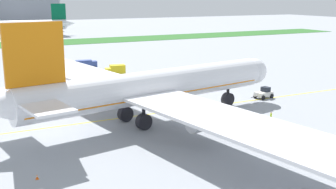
{
  "coord_description": "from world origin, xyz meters",
  "views": [
    {
      "loc": [
        -31.35,
        -62.28,
        19.7
      ],
      "look_at": [
        -0.55,
        -0.75,
        3.58
      ],
      "focal_mm": 45.0,
      "sensor_mm": 36.0,
      "label": 1
    }
  ],
  "objects_px": {
    "pushback_tug": "(264,93)",
    "service_truck_baggage_loader": "(116,70)",
    "parked_airliner_far_centre": "(26,26)",
    "ground_crew_wingwalker_port": "(271,116)",
    "traffic_cone_near_nose": "(37,177)",
    "ground_crew_marshaller_front": "(228,116)",
    "service_truck_fuel_bowser": "(86,64)",
    "airliner_foreground": "(148,88)"
  },
  "relations": [
    {
      "from": "airliner_foreground",
      "to": "ground_crew_marshaller_front",
      "type": "relative_size",
      "value": 52.51
    },
    {
      "from": "airliner_foreground",
      "to": "service_truck_baggage_loader",
      "type": "relative_size",
      "value": 16.37
    },
    {
      "from": "airliner_foreground",
      "to": "service_truck_fuel_bowser",
      "type": "relative_size",
      "value": 14.4
    },
    {
      "from": "pushback_tug",
      "to": "service_truck_fuel_bowser",
      "type": "relative_size",
      "value": 0.94
    },
    {
      "from": "pushback_tug",
      "to": "parked_airliner_far_centre",
      "type": "xyz_separation_m",
      "value": [
        -21.9,
        155.38,
        4.47
      ]
    },
    {
      "from": "traffic_cone_near_nose",
      "to": "parked_airliner_far_centre",
      "type": "height_order",
      "value": "parked_airliner_far_centre"
    },
    {
      "from": "airliner_foreground",
      "to": "traffic_cone_near_nose",
      "type": "bearing_deg",
      "value": -144.36
    },
    {
      "from": "airliner_foreground",
      "to": "service_truck_fuel_bowser",
      "type": "bearing_deg",
      "value": 84.59
    },
    {
      "from": "pushback_tug",
      "to": "ground_crew_wingwalker_port",
      "type": "height_order",
      "value": "pushback_tug"
    },
    {
      "from": "airliner_foreground",
      "to": "parked_airliner_far_centre",
      "type": "xyz_separation_m",
      "value": [
        5.23,
        160.21,
        -0.15
      ]
    },
    {
      "from": "ground_crew_wingwalker_port",
      "to": "service_truck_fuel_bowser",
      "type": "bearing_deg",
      "value": 101.04
    },
    {
      "from": "pushback_tug",
      "to": "service_truck_fuel_bowser",
      "type": "bearing_deg",
      "value": 114.25
    },
    {
      "from": "airliner_foreground",
      "to": "traffic_cone_near_nose",
      "type": "xyz_separation_m",
      "value": [
        -19.83,
        -14.21,
        -5.32
      ]
    },
    {
      "from": "traffic_cone_near_nose",
      "to": "service_truck_fuel_bowser",
      "type": "distance_m",
      "value": 72.4
    },
    {
      "from": "ground_crew_marshaller_front",
      "to": "traffic_cone_near_nose",
      "type": "relative_size",
      "value": 2.79
    },
    {
      "from": "traffic_cone_near_nose",
      "to": "parked_airliner_far_centre",
      "type": "relative_size",
      "value": 0.01
    },
    {
      "from": "ground_crew_wingwalker_port",
      "to": "pushback_tug",
      "type": "bearing_deg",
      "value": 54.57
    },
    {
      "from": "traffic_cone_near_nose",
      "to": "pushback_tug",
      "type": "bearing_deg",
      "value": 22.08
    },
    {
      "from": "ground_crew_marshaller_front",
      "to": "service_truck_fuel_bowser",
      "type": "xyz_separation_m",
      "value": [
        -6.36,
        59.34,
        0.43
      ]
    },
    {
      "from": "pushback_tug",
      "to": "parked_airliner_far_centre",
      "type": "bearing_deg",
      "value": 98.02
    },
    {
      "from": "ground_crew_wingwalker_port",
      "to": "traffic_cone_near_nose",
      "type": "xyz_separation_m",
      "value": [
        -37.15,
        -5.26,
        -0.78
      ]
    },
    {
      "from": "service_truck_fuel_bowser",
      "to": "ground_crew_marshaller_front",
      "type": "bearing_deg",
      "value": -83.88
    },
    {
      "from": "ground_crew_wingwalker_port",
      "to": "parked_airliner_far_centre",
      "type": "xyz_separation_m",
      "value": [
        -12.09,
        169.16,
        4.38
      ]
    },
    {
      "from": "traffic_cone_near_nose",
      "to": "service_truck_fuel_bowser",
      "type": "xyz_separation_m",
      "value": [
        24.92,
        67.97,
        1.13
      ]
    },
    {
      "from": "airliner_foreground",
      "to": "parked_airliner_far_centre",
      "type": "bearing_deg",
      "value": 88.13
    },
    {
      "from": "ground_crew_marshaller_front",
      "to": "traffic_cone_near_nose",
      "type": "height_order",
      "value": "ground_crew_marshaller_front"
    },
    {
      "from": "ground_crew_wingwalker_port",
      "to": "traffic_cone_near_nose",
      "type": "distance_m",
      "value": 37.53
    },
    {
      "from": "service_truck_fuel_bowser",
      "to": "service_truck_baggage_loader",
      "type": "bearing_deg",
      "value": -77.02
    },
    {
      "from": "pushback_tug",
      "to": "ground_crew_wingwalker_port",
      "type": "relative_size",
      "value": 3.14
    },
    {
      "from": "traffic_cone_near_nose",
      "to": "service_truck_baggage_loader",
      "type": "relative_size",
      "value": 0.11
    },
    {
      "from": "ground_crew_wingwalker_port",
      "to": "service_truck_baggage_loader",
      "type": "height_order",
      "value": "service_truck_baggage_loader"
    },
    {
      "from": "pushback_tug",
      "to": "ground_crew_marshaller_front",
      "type": "xyz_separation_m",
      "value": [
        -15.68,
        -10.41,
        0.0
      ]
    },
    {
      "from": "airliner_foreground",
      "to": "pushback_tug",
      "type": "bearing_deg",
      "value": 10.1
    },
    {
      "from": "pushback_tug",
      "to": "parked_airliner_far_centre",
      "type": "relative_size",
      "value": 0.07
    },
    {
      "from": "service_truck_baggage_loader",
      "to": "parked_airliner_far_centre",
      "type": "xyz_separation_m",
      "value": [
        -3.21,
        120.98,
        3.83
      ]
    },
    {
      "from": "ground_crew_marshaller_front",
      "to": "traffic_cone_near_nose",
      "type": "xyz_separation_m",
      "value": [
        -31.28,
        -8.63,
        -0.7
      ]
    },
    {
      "from": "ground_crew_marshaller_front",
      "to": "parked_airliner_far_centre",
      "type": "distance_m",
      "value": 165.97
    },
    {
      "from": "pushback_tug",
      "to": "service_truck_baggage_loader",
      "type": "distance_m",
      "value": 39.15
    },
    {
      "from": "pushback_tug",
      "to": "service_truck_baggage_loader",
      "type": "relative_size",
      "value": 1.06
    },
    {
      "from": "service_truck_baggage_loader",
      "to": "parked_airliner_far_centre",
      "type": "bearing_deg",
      "value": 91.52
    },
    {
      "from": "ground_crew_marshaller_front",
      "to": "service_truck_fuel_bowser",
      "type": "distance_m",
      "value": 59.68
    },
    {
      "from": "pushback_tug",
      "to": "traffic_cone_near_nose",
      "type": "xyz_separation_m",
      "value": [
        -46.95,
        -19.04,
        -0.7
      ]
    }
  ]
}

